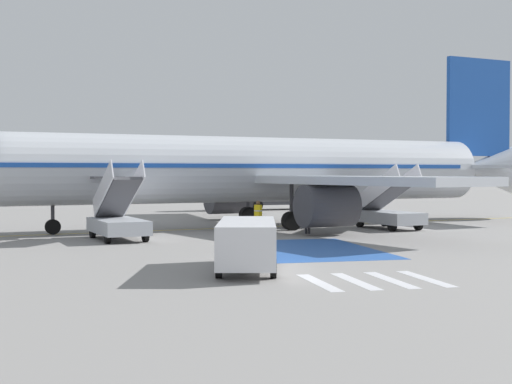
# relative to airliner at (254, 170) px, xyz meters

# --- Properties ---
(ground_plane) EXTENTS (600.00, 600.00, 0.00)m
(ground_plane) POSITION_rel_airliner_xyz_m (-0.14, 0.24, -3.58)
(ground_plane) COLOR gray
(apron_leadline_yellow) EXTENTS (75.47, 16.17, 0.01)m
(apron_leadline_yellow) POSITION_rel_airliner_xyz_m (-0.63, -0.13, -3.58)
(apron_leadline_yellow) COLOR gold
(apron_leadline_yellow) RESTS_ON ground_plane
(apron_stand_patch_blue) EXTENTS (5.97, 9.01, 0.01)m
(apron_stand_patch_blue) POSITION_rel_airliner_xyz_m (-0.63, -12.87, -3.58)
(apron_stand_patch_blue) COLOR #2856A8
(apron_stand_patch_blue) RESTS_ON ground_plane
(apron_walkway_bar_0) EXTENTS (0.44, 3.60, 0.01)m
(apron_walkway_bar_0) POSITION_rel_airliner_xyz_m (-3.03, -22.13, -3.58)
(apron_walkway_bar_0) COLOR silver
(apron_walkway_bar_0) RESTS_ON ground_plane
(apron_walkway_bar_1) EXTENTS (0.44, 3.60, 0.01)m
(apron_walkway_bar_1) POSITION_rel_airliner_xyz_m (-1.83, -22.13, -3.58)
(apron_walkway_bar_1) COLOR silver
(apron_walkway_bar_1) RESTS_ON ground_plane
(apron_walkway_bar_2) EXTENTS (0.44, 3.60, 0.01)m
(apron_walkway_bar_2) POSITION_rel_airliner_xyz_m (-0.63, -22.13, -3.58)
(apron_walkway_bar_2) COLOR silver
(apron_walkway_bar_2) RESTS_ON ground_plane
(apron_walkway_bar_3) EXTENTS (0.44, 3.60, 0.01)m
(apron_walkway_bar_3) POSITION_rel_airliner_xyz_m (0.57, -22.13, -3.58)
(apron_walkway_bar_3) COLOR silver
(apron_walkway_bar_3) RESTS_ON ground_plane
(airliner) EXTENTS (43.42, 31.48, 11.65)m
(airliner) POSITION_rel_airliner_xyz_m (0.00, 0.00, 0.00)
(airliner) COLOR #B7BCC4
(airliner) RESTS_ON ground_plane
(boarding_stairs_forward) EXTENTS (3.15, 5.52, 4.04)m
(boarding_stairs_forward) POSITION_rel_airliner_xyz_m (-8.59, -6.48, -2.59)
(boarding_stairs_forward) COLOR #ADB2BA
(boarding_stairs_forward) RESTS_ON ground_plane
(boarding_stairs_aft) EXTENTS (3.15, 5.52, 3.91)m
(boarding_stairs_aft) POSITION_rel_airliner_xyz_m (7.60, -3.05, -2.60)
(boarding_stairs_aft) COLOR #ADB2BA
(boarding_stairs_aft) RESTS_ON ground_plane
(fuel_tanker) EXTENTS (10.80, 3.68, 3.35)m
(fuel_tanker) POSITION_rel_airliner_xyz_m (5.29, 19.56, -1.89)
(fuel_tanker) COLOR #38383D
(fuel_tanker) RESTS_ON ground_plane
(service_van_1) EXTENTS (3.18, 5.89, 1.73)m
(service_van_1) POSITION_rel_airliner_xyz_m (-4.63, -19.02, -2.51)
(service_van_1) COLOR silver
(service_van_1) RESTS_ON ground_plane
(ground_crew_0) EXTENTS (0.44, 0.48, 1.79)m
(ground_crew_0) POSITION_rel_airliner_xyz_m (-0.56, -3.42, -2.55)
(ground_crew_0) COLOR #191E38
(ground_crew_0) RESTS_ON ground_plane
(ground_crew_1) EXTENTS (0.49, 0.38, 1.79)m
(ground_crew_1) POSITION_rel_airliner_xyz_m (1.86, -5.20, -2.54)
(ground_crew_1) COLOR #2D2D33
(ground_crew_1) RESTS_ON ground_plane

